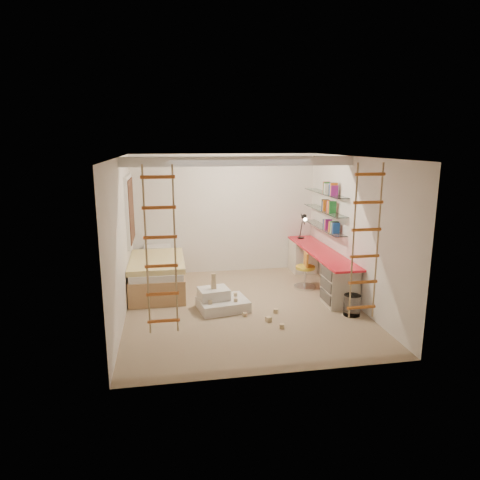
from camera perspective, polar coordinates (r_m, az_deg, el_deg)
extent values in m
plane|color=#977E61|center=(7.61, 0.39, -8.98)|extent=(4.50, 4.50, 0.00)
cube|color=white|center=(7.36, 0.00, 10.45)|extent=(4.00, 0.18, 0.16)
cube|color=white|center=(8.57, -14.54, 3.86)|extent=(0.06, 1.15, 1.35)
cube|color=#4C2D1E|center=(8.57, -14.27, 3.88)|extent=(0.02, 1.00, 1.20)
cylinder|color=white|center=(7.47, 14.70, -8.39)|extent=(0.28, 0.28, 0.35)
cube|color=red|center=(8.59, 10.76, -1.52)|extent=(0.55, 2.80, 0.04)
cube|color=beige|center=(9.69, 8.40, -2.09)|extent=(0.52, 0.55, 0.71)
cube|color=beige|center=(7.81, 13.22, -5.97)|extent=(0.52, 0.55, 0.71)
cube|color=#4C4742|center=(7.63, 11.44, -4.32)|extent=(0.02, 0.50, 0.18)
cube|color=#4C4742|center=(7.70, 11.37, -5.88)|extent=(0.02, 0.50, 0.18)
cube|color=#4C4742|center=(7.77, 11.30, -7.42)|extent=(0.02, 0.50, 0.18)
cube|color=white|center=(8.82, 11.11, 1.64)|extent=(0.25, 1.80, 0.01)
cube|color=white|center=(8.76, 11.21, 3.89)|extent=(0.25, 1.80, 0.01)
cube|color=white|center=(8.72, 11.31, 6.16)|extent=(0.25, 1.80, 0.01)
cube|color=#AD7F51|center=(8.58, -10.91, -5.04)|extent=(1.00, 2.00, 0.45)
cube|color=white|center=(8.50, -10.99, -3.22)|extent=(0.95, 1.95, 0.12)
cube|color=gold|center=(8.33, -11.03, -2.77)|extent=(1.02, 1.60, 0.10)
cube|color=white|center=(9.24, -10.95, -1.14)|extent=(0.55, 0.35, 0.12)
cylinder|color=black|center=(9.62, 8.11, 0.31)|extent=(0.14, 0.14, 0.02)
cylinder|color=black|center=(9.58, 8.14, 1.42)|extent=(0.02, 0.15, 0.36)
cylinder|color=black|center=(9.44, 8.37, 2.78)|extent=(0.02, 0.27, 0.20)
cone|color=black|center=(9.32, 8.61, 2.96)|extent=(0.12, 0.14, 0.15)
cylinder|color=#FFEABF|center=(9.29, 8.68, 2.73)|extent=(0.08, 0.04, 0.08)
cylinder|color=gold|center=(8.54, 8.71, -3.65)|extent=(0.42, 0.42, 0.05)
cube|color=#C07225|center=(8.48, 8.79, -2.57)|extent=(0.07, 0.29, 0.27)
cylinder|color=silver|center=(8.60, 8.67, -4.86)|extent=(0.05, 0.05, 0.38)
cylinder|color=silver|center=(8.67, 8.62, -6.19)|extent=(0.48, 0.48, 0.05)
cube|color=silver|center=(7.50, -2.29, -8.56)|extent=(0.92, 0.77, 0.18)
cube|color=silver|center=(7.48, -3.53, -7.13)|extent=(0.57, 0.49, 0.18)
cube|color=#CCB284|center=(7.44, -3.54, -6.18)|extent=(0.09, 0.09, 0.08)
cube|color=#CCB284|center=(7.41, -3.55, -5.63)|extent=(0.08, 0.08, 0.07)
cube|color=#CCB284|center=(7.38, -3.56, -4.93)|extent=(0.07, 0.07, 0.12)
cube|color=#CCB284|center=(7.35, -0.59, -7.99)|extent=(0.06, 0.06, 0.06)
cube|color=#CCB284|center=(7.60, -0.62, -7.27)|extent=(0.06, 0.06, 0.06)
cube|color=#CCB284|center=(7.27, -4.01, -8.27)|extent=(0.06, 0.06, 0.06)
cube|color=#CCB284|center=(7.23, 0.65, -9.89)|extent=(0.07, 0.07, 0.07)
cube|color=#CCB284|center=(7.04, 3.82, -10.54)|extent=(0.07, 0.07, 0.07)
cube|color=#CCB284|center=(6.83, 5.58, -11.35)|extent=(0.07, 0.07, 0.07)
cube|color=#CCB284|center=(7.38, 4.80, -9.42)|extent=(0.07, 0.07, 0.07)
cube|color=#194CA5|center=(8.80, 11.14, 2.38)|extent=(0.14, 0.70, 0.22)
cube|color=#262626|center=(8.75, 11.24, 4.64)|extent=(0.14, 0.52, 0.22)
cube|color=white|center=(8.71, 11.34, 6.92)|extent=(0.14, 0.52, 0.22)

